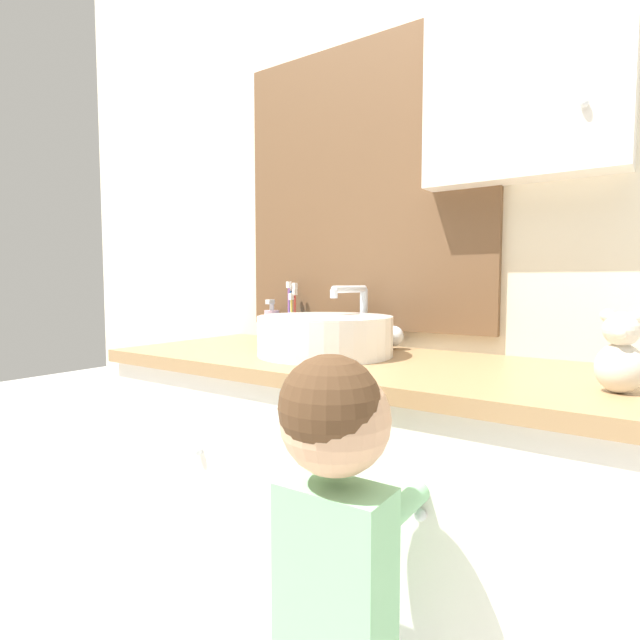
{
  "coord_description": "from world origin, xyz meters",
  "views": [
    {
      "loc": [
        0.67,
        -0.79,
        1.04
      ],
      "look_at": [
        -0.08,
        0.27,
        0.94
      ],
      "focal_mm": 28.0,
      "sensor_mm": 36.0,
      "label": 1
    }
  ],
  "objects_px": {
    "soap_dispenser": "(272,324)",
    "teddy_bear": "(620,354)",
    "toothbrush_holder": "(292,326)",
    "child_figure": "(336,552)",
    "sink_basin": "(327,335)"
  },
  "relations": [
    {
      "from": "soap_dispenser",
      "to": "teddy_bear",
      "type": "bearing_deg",
      "value": -15.27
    },
    {
      "from": "toothbrush_holder",
      "to": "child_figure",
      "type": "relative_size",
      "value": 0.22
    },
    {
      "from": "sink_basin",
      "to": "teddy_bear",
      "type": "distance_m",
      "value": 0.7
    },
    {
      "from": "soap_dispenser",
      "to": "teddy_bear",
      "type": "xyz_separation_m",
      "value": [
        1.07,
        -0.29,
        0.02
      ]
    },
    {
      "from": "toothbrush_holder",
      "to": "child_figure",
      "type": "distance_m",
      "value": 0.95
    },
    {
      "from": "child_figure",
      "to": "teddy_bear",
      "type": "bearing_deg",
      "value": 45.73
    },
    {
      "from": "teddy_bear",
      "to": "child_figure",
      "type": "bearing_deg",
      "value": -134.27
    },
    {
      "from": "soap_dispenser",
      "to": "child_figure",
      "type": "height_order",
      "value": "soap_dispenser"
    },
    {
      "from": "soap_dispenser",
      "to": "sink_basin",
      "type": "bearing_deg",
      "value": -28.87
    },
    {
      "from": "toothbrush_holder",
      "to": "teddy_bear",
      "type": "relative_size",
      "value": 1.34
    },
    {
      "from": "sink_basin",
      "to": "child_figure",
      "type": "relative_size",
      "value": 0.46
    },
    {
      "from": "soap_dispenser",
      "to": "child_figure",
      "type": "bearing_deg",
      "value": -43.29
    },
    {
      "from": "child_figure",
      "to": "soap_dispenser",
      "type": "bearing_deg",
      "value": 136.71
    },
    {
      "from": "teddy_bear",
      "to": "soap_dispenser",
      "type": "bearing_deg",
      "value": 164.73
    },
    {
      "from": "child_figure",
      "to": "sink_basin",
      "type": "bearing_deg",
      "value": 125.97
    }
  ]
}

